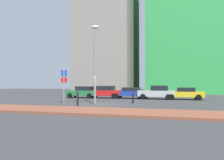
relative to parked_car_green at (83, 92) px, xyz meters
name	(u,v)px	position (x,y,z in m)	size (l,w,h in m)	color
ground_plane	(105,104)	(5.34, -7.58, -0.78)	(120.00, 120.00, 0.00)	#38383A
sidewalk_brick	(79,111)	(5.34, -13.10, -0.71)	(40.00, 3.31, 0.14)	brown
parked_car_green	(83,92)	(0.00, 0.00, 0.00)	(3.93, 2.09, 1.48)	#237238
parked_car_red	(105,92)	(2.82, 0.25, 0.04)	(4.33, 2.06, 1.55)	red
parked_car_blue	(130,93)	(6.09, 0.47, -0.05)	(4.38, 2.11, 1.36)	#1E389E
parked_car_silver	(157,92)	(9.37, 0.07, 0.03)	(4.27, 2.18, 1.60)	#B7BABF
parked_car_yellow	(185,93)	(12.45, 0.05, -0.05)	(4.17, 2.03, 1.38)	gold
parking_sign_post	(64,82)	(1.46, -7.84, 1.16)	(0.59, 0.14, 3.07)	gray
parking_meter	(77,93)	(2.21, -6.69, 0.13)	(0.18, 0.14, 1.41)	#4C4C51
street_lamp	(95,58)	(4.51, -7.89, 3.32)	(0.70, 0.36, 6.96)	gray
traffic_bollard_near	(78,99)	(3.61, -9.52, -0.23)	(0.14, 0.14, 1.10)	black
traffic_bollard_mid	(78,97)	(1.67, -5.35, -0.33)	(0.17, 0.17, 0.90)	#B7B7BC
traffic_bollard_far	(133,98)	(7.60, -6.24, -0.30)	(0.16, 0.16, 0.95)	black
building_colorful_midrise	(188,24)	(14.40, 21.91, 13.79)	(16.10, 16.29, 29.14)	green
building_under_construction	(110,41)	(-1.90, 18.80, 10.42)	(10.70, 15.39, 22.40)	gray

